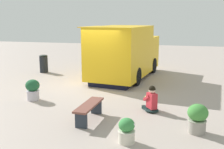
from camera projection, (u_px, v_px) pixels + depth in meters
The scene contains 8 objects.
ground_plane at pixel (92, 88), 11.75m from camera, with size 40.00×40.00×0.00m, color #A79890.
food_truck at pixel (125, 54), 13.59m from camera, with size 5.58×3.39×2.60m.
person_customer at pixel (151, 101), 8.80m from camera, with size 0.75×0.69×0.86m.
planter_flowering_near at pixel (198, 118), 7.11m from camera, with size 0.53×0.53×0.79m.
planter_flowering_far at pixel (33, 89), 9.99m from camera, with size 0.51×0.51×0.78m.
planter_flowering_side at pixel (127, 131), 6.55m from camera, with size 0.42×0.42×0.63m.
plaza_bench at pixel (89, 108), 8.00m from camera, with size 1.53×0.46×0.51m.
trash_bin at pixel (44, 64), 15.10m from camera, with size 0.46×0.46×0.99m.
Camera 1 is at (-10.81, -3.68, 2.98)m, focal length 43.60 mm.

